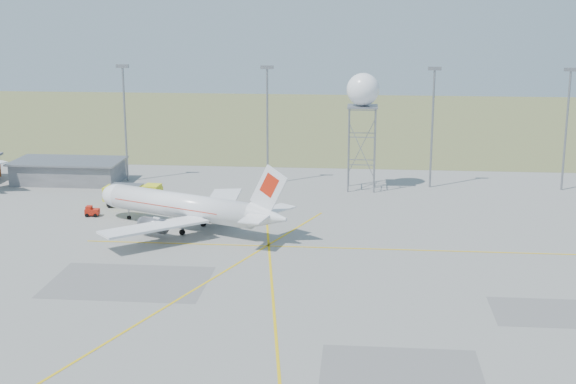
# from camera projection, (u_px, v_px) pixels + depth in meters

# --- Properties ---
(ground) EXTENTS (400.00, 400.00, 0.00)m
(ground) POSITION_uv_depth(u_px,v_px,m) (291.00, 343.00, 75.15)
(ground) COLOR gray
(ground) RESTS_ON ground
(grass_strip) EXTENTS (400.00, 120.00, 0.03)m
(grass_strip) POSITION_uv_depth(u_px,v_px,m) (338.00, 121.00, 210.64)
(grass_strip) COLOR olive
(grass_strip) RESTS_ON ground
(building_grey) EXTENTS (19.00, 10.00, 3.90)m
(building_grey) POSITION_uv_depth(u_px,v_px,m) (69.00, 171.00, 140.66)
(building_grey) COLOR gray
(building_grey) RESTS_ON ground
(mast_a) EXTENTS (2.20, 0.50, 20.50)m
(mast_a) POSITION_uv_depth(u_px,v_px,m) (125.00, 113.00, 139.33)
(mast_a) COLOR gray
(mast_a) RESTS_ON ground
(mast_b) EXTENTS (2.20, 0.50, 20.50)m
(mast_b) POSITION_uv_depth(u_px,v_px,m) (267.00, 115.00, 137.08)
(mast_b) COLOR gray
(mast_b) RESTS_ON ground
(mast_c) EXTENTS (2.20, 0.50, 20.50)m
(mast_c) POSITION_uv_depth(u_px,v_px,m) (433.00, 117.00, 134.57)
(mast_c) COLOR gray
(mast_c) RESTS_ON ground
(mast_d) EXTENTS (2.20, 0.50, 20.50)m
(mast_d) POSITION_uv_depth(u_px,v_px,m) (567.00, 119.00, 132.59)
(mast_d) COLOR gray
(mast_d) RESTS_ON ground
(airliner_main) EXTENTS (29.79, 27.77, 10.64)m
(airliner_main) POSITION_uv_depth(u_px,v_px,m) (185.00, 207.00, 111.55)
(airliner_main) COLOR white
(airliner_main) RESTS_ON ground
(radar_tower) EXTENTS (5.42, 5.42, 19.62)m
(radar_tower) POSITION_uv_depth(u_px,v_px,m) (362.00, 125.00, 133.34)
(radar_tower) COLOR gray
(radar_tower) RESTS_ON ground
(fire_truck) EXTENTS (9.12, 4.22, 3.55)m
(fire_truck) POSITION_uv_depth(u_px,v_px,m) (134.00, 196.00, 124.28)
(fire_truck) COLOR yellow
(fire_truck) RESTS_ON ground
(baggage_tug) EXTENTS (2.05, 1.67, 1.55)m
(baggage_tug) POSITION_uv_depth(u_px,v_px,m) (92.00, 212.00, 118.97)
(baggage_tug) COLOR #B11A0C
(baggage_tug) RESTS_ON ground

